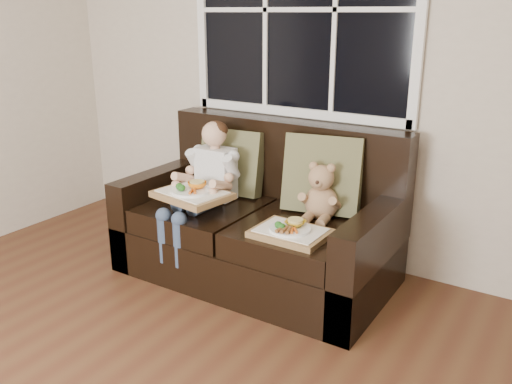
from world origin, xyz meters
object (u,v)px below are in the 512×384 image
Objects in this scene: child at (207,177)px; teddy_bear at (321,196)px; tray_right at (291,231)px; tray_left at (192,193)px; loveseat at (261,228)px.

teddy_bear is (0.74, 0.15, -0.04)m from child.
child is at bearing -176.73° from teddy_bear.
tray_left is at bearing -179.65° from tray_right.
child is at bearing 166.23° from tray_right.
tray_left is 1.18× the size of tray_right.
loveseat reaches higher than teddy_bear.
child reaches higher than teddy_bear.
tray_left is at bearing -82.22° from child.
loveseat is 3.49× the size of tray_left.
teddy_bear is 0.88× the size of tray_right.
tray_left is (0.02, -0.18, -0.06)m from child.
loveseat is 0.49m from teddy_bear.
loveseat is at bearing 142.32° from tray_right.
tray_left is 0.70m from tray_right.
loveseat is at bearing 18.93° from child.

